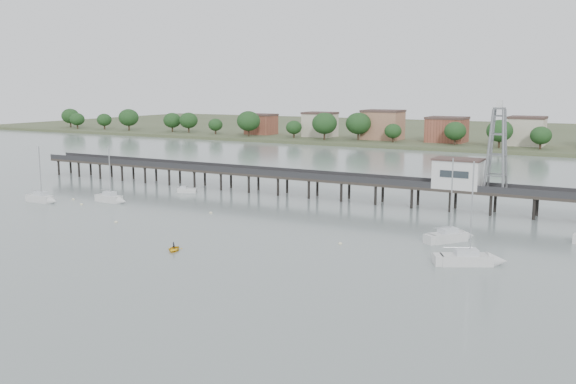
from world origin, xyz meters
name	(u,v)px	position (x,y,z in m)	size (l,w,h in m)	color
ground_plane	(108,278)	(0.00, 0.00, 0.00)	(500.00, 500.00, 0.00)	gray
pier	(329,179)	(0.00, 60.00, 3.79)	(150.00, 5.00, 5.50)	#2D2823
pier_building	(458,173)	(25.00, 60.00, 6.67)	(8.40, 5.40, 5.30)	silver
lattice_tower	(497,150)	(31.50, 60.00, 11.10)	(3.20, 3.20, 15.50)	slate
sailboat_a	(44,199)	(-45.55, 30.02, 0.65)	(6.71, 2.13, 11.15)	silver
sailboat_c	(454,236)	(30.46, 37.23, 0.65)	(6.26, 7.39, 12.56)	silver
sailboat_d	(477,260)	(36.11, 26.20, 0.64)	(8.42, 6.03, 13.65)	silver
sailboat_b	(113,199)	(-34.05, 36.36, 0.65)	(6.77, 2.22, 11.22)	silver
white_tender	(187,190)	(-28.88, 52.27, 0.46)	(4.18, 2.95, 1.50)	silver
yellow_dinghy	(174,251)	(-1.20, 13.54, 0.00)	(2.05, 0.59, 2.86)	yellow
dinghy_occupant	(174,251)	(-1.20, 13.54, 0.00)	(0.36, 0.97, 0.23)	black
mooring_buoys	(235,226)	(-2.23, 30.10, 0.08)	(95.35, 17.30, 0.39)	#F5EEBF
far_shore	(504,134)	(0.36, 239.58, 0.95)	(500.00, 170.00, 10.40)	#475133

